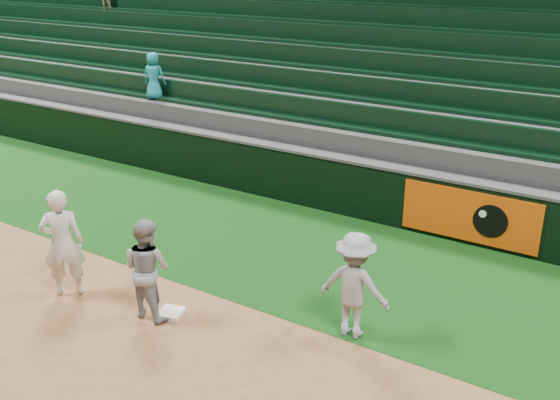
{
  "coord_description": "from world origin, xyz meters",
  "views": [
    {
      "loc": [
        5.77,
        -6.06,
        5.22
      ],
      "look_at": [
        0.48,
        2.3,
        1.3
      ],
      "focal_mm": 40.0,
      "sensor_mm": 36.0,
      "label": 1
    }
  ],
  "objects_px": {
    "first_base": "(171,313)",
    "base_coach": "(354,286)",
    "first_baseman": "(62,243)",
    "baserunner": "(147,269)"
  },
  "relations": [
    {
      "from": "first_base",
      "to": "baserunner",
      "type": "bearing_deg",
      "value": -152.2
    },
    {
      "from": "first_baseman",
      "to": "base_coach",
      "type": "relative_size",
      "value": 1.13
    },
    {
      "from": "first_base",
      "to": "base_coach",
      "type": "height_order",
      "value": "base_coach"
    },
    {
      "from": "first_baseman",
      "to": "base_coach",
      "type": "bearing_deg",
      "value": 154.03
    },
    {
      "from": "first_base",
      "to": "baserunner",
      "type": "height_order",
      "value": "baserunner"
    },
    {
      "from": "first_base",
      "to": "first_baseman",
      "type": "relative_size",
      "value": 0.2
    },
    {
      "from": "first_base",
      "to": "base_coach",
      "type": "relative_size",
      "value": 0.22
    },
    {
      "from": "first_base",
      "to": "baserunner",
      "type": "relative_size",
      "value": 0.22
    },
    {
      "from": "first_base",
      "to": "base_coach",
      "type": "bearing_deg",
      "value": 21.77
    },
    {
      "from": "base_coach",
      "to": "baserunner",
      "type": "bearing_deg",
      "value": 19.1
    }
  ]
}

